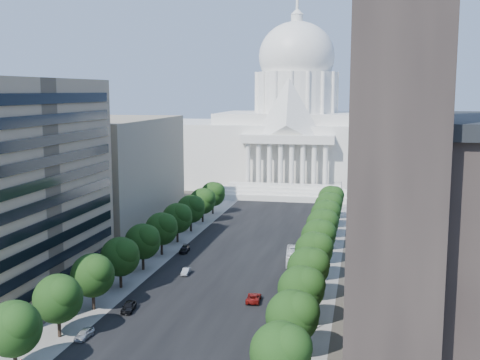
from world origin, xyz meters
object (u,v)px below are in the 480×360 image
Objects in this scene: car_dark_a at (129,307)px; city_bus at (292,256)px; car_parked at (84,334)px; car_red at (254,298)px; car_silver at (186,271)px; car_dark_b at (185,249)px.

car_dark_a is 42.43m from city_bus.
car_parked is 54.02m from city_bus.
car_dark_a reaches higher than car_red.
car_silver is 17.48m from car_dark_b.
car_silver is 34.92m from car_parked.
car_dark_b is (-1.77, 38.82, -0.12)m from car_dark_a.
car_silver is 24.21m from city_bus.
car_silver is at bearing -154.02° from city_bus.
car_dark_a is 0.43× the size of city_bus.
car_dark_b is (-5.37, 16.64, 0.05)m from car_silver.
car_red is 31.02m from car_parked.
city_bus reaches higher than car_dark_b.
car_red is at bearing 46.21° from car_parked.
car_dark_b is 1.15× the size of car_parked.
car_parked is at bearing -124.91° from city_bus.
car_dark_a is 0.91× the size of car_red.
car_red reaches higher than car_parked.
car_dark_a is 12.45m from car_parked.
car_parked is (-2.27, -12.24, -0.10)m from car_dark_a.
car_silver is 0.94× the size of car_parked.
city_bus is at bearing 48.12° from car_dark_a.
car_red is at bearing -41.41° from car_silver.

